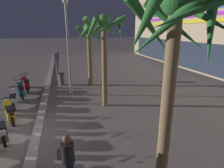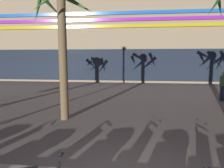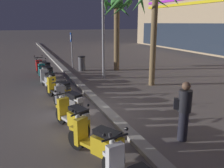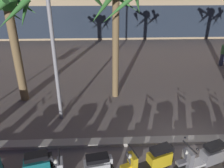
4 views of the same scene
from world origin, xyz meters
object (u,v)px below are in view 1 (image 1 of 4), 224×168
scooter_red_last_in_row (26,84)px  palm_tree_far_corner (175,42)px  scooter_silver_lead_nearest (14,100)px  scooter_yellow_far_back (10,113)px  palm_tree_near_sign (89,40)px  scooter_grey_mid_front (2,130)px  litter_bin (62,79)px  pedestrian_strolling_near_curb (68,161)px  palm_tree_by_mall_entrance (104,38)px  crossing_sign (56,64)px  street_lamp (68,38)px  scooter_teal_second_in_line (21,91)px

scooter_red_last_in_row → palm_tree_far_corner: (10.02, 5.06, 3.44)m
scooter_red_last_in_row → scooter_silver_lead_nearest: 3.08m
scooter_yellow_far_back → scooter_silver_lead_nearest: bearing=-172.9°
palm_tree_near_sign → palm_tree_far_corner: 10.09m
scooter_grey_mid_front → litter_bin: (-7.16, 2.30, 0.04)m
palm_tree_far_corner → litter_bin: (-10.75, -2.57, -3.41)m
scooter_red_last_in_row → scooter_grey_mid_front: bearing=1.7°
palm_tree_far_corner → pedestrian_strolling_near_curb: bearing=-104.0°
scooter_grey_mid_front → palm_tree_by_mall_entrance: palm_tree_by_mall_entrance is taller
scooter_grey_mid_front → crossing_sign: crossing_sign is taller
scooter_grey_mid_front → palm_tree_near_sign: palm_tree_near_sign is taller
scooter_silver_lead_nearest → palm_tree_by_mall_entrance: palm_tree_by_mall_entrance is taller
scooter_yellow_far_back → street_lamp: bearing=135.4°
palm_tree_far_corner → street_lamp: bearing=-166.3°
scooter_yellow_far_back → scooter_grey_mid_front: 1.55m
palm_tree_near_sign → palm_tree_far_corner: bearing=2.2°
scooter_yellow_far_back → pedestrian_strolling_near_curb: (4.53, 2.49, 0.41)m
palm_tree_by_mall_entrance → crossing_sign: bearing=-156.1°
scooter_teal_second_in_line → scooter_grey_mid_front: bearing=2.4°
palm_tree_by_mall_entrance → scooter_silver_lead_nearest: bearing=-102.1°
pedestrian_strolling_near_curb → scooter_silver_lead_nearest: bearing=-156.8°
scooter_teal_second_in_line → street_lamp: bearing=82.7°
palm_tree_near_sign → palm_tree_by_mall_entrance: 4.21m
palm_tree_far_corner → pedestrian_strolling_near_curb: size_ratio=3.15×
scooter_silver_lead_nearest → crossing_sign: bearing=156.0°
litter_bin → palm_tree_by_mall_entrance: bearing=25.7°
scooter_yellow_far_back → scooter_grey_mid_front: size_ratio=0.97×
crossing_sign → scooter_silver_lead_nearest: bearing=-24.0°
palm_tree_far_corner → scooter_teal_second_in_line: bearing=-149.2°
scooter_red_last_in_row → scooter_silver_lead_nearest: size_ratio=0.98×
palm_tree_far_corner → scooter_red_last_in_row: bearing=-153.2°
palm_tree_by_mall_entrance → pedestrian_strolling_near_curb: (5.26, -2.23, -2.90)m
palm_tree_by_mall_entrance → scooter_teal_second_in_line: bearing=-118.8°
crossing_sign → palm_tree_near_sign: palm_tree_near_sign is taller
palm_tree_far_corner → palm_tree_by_mall_entrance: (-5.88, -0.23, -0.14)m
scooter_teal_second_in_line → litter_bin: 3.34m
scooter_teal_second_in_line → street_lamp: (0.40, 3.10, 3.24)m
scooter_silver_lead_nearest → palm_tree_near_sign: palm_tree_near_sign is taller
palm_tree_far_corner → palm_tree_by_mall_entrance: 5.88m
scooter_grey_mid_front → palm_tree_by_mall_entrance: (-2.29, 4.65, 3.31)m
pedestrian_strolling_near_curb → street_lamp: bearing=176.4°
scooter_red_last_in_row → litter_bin: size_ratio=1.90×
scooter_teal_second_in_line → scooter_silver_lead_nearest: size_ratio=0.99×
pedestrian_strolling_near_curb → crossing_sign: bearing=-177.6°
palm_tree_by_mall_entrance → litter_bin: 6.32m
palm_tree_far_corner → litter_bin: bearing=-166.5°
scooter_red_last_in_row → scooter_grey_mid_front: (6.43, 0.19, -0.01)m
scooter_yellow_far_back → crossing_sign: bearing=163.6°
palm_tree_by_mall_entrance → scooter_yellow_far_back: bearing=-81.1°
litter_bin → palm_tree_far_corner: bearing=13.5°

